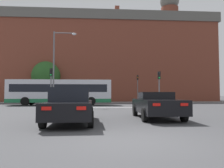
# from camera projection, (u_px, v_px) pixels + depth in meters

# --- Properties ---
(ground_plane) EXTENTS (400.00, 400.00, 0.00)m
(ground_plane) POSITION_uv_depth(u_px,v_px,m) (135.00, 142.00, 5.81)
(ground_plane) COLOR #3D3D3F
(stop_line_strip) EXTENTS (8.45, 0.30, 0.01)m
(stop_line_strip) POSITION_uv_depth(u_px,v_px,m) (108.00, 108.00, 21.37)
(stop_line_strip) COLOR silver
(stop_line_strip) RESTS_ON ground_plane
(far_pavement) EXTENTS (69.39, 2.50, 0.01)m
(far_pavement) POSITION_uv_depth(u_px,v_px,m) (103.00, 102.00, 36.52)
(far_pavement) COLOR #A09B91
(far_pavement) RESTS_ON ground_plane
(brick_civic_building) EXTENTS (46.65, 11.36, 23.97)m
(brick_civic_building) POSITION_uv_depth(u_px,v_px,m) (102.00, 59.00, 46.36)
(brick_civic_building) COLOR brown
(brick_civic_building) RESTS_ON ground_plane
(car_saloon_left) EXTENTS (2.09, 4.95, 1.56)m
(car_saloon_left) POSITION_uv_depth(u_px,v_px,m) (71.00, 105.00, 9.69)
(car_saloon_left) COLOR black
(car_saloon_left) RESTS_ON ground_plane
(car_roadster_right) EXTENTS (2.14, 4.79, 1.39)m
(car_roadster_right) POSITION_uv_depth(u_px,v_px,m) (156.00, 105.00, 11.55)
(car_roadster_right) COLOR black
(car_roadster_right) RESTS_ON ground_plane
(bus_crossing_lead) EXTENTS (12.18, 2.68, 3.03)m
(bus_crossing_lead) POSITION_uv_depth(u_px,v_px,m) (60.00, 92.00, 26.39)
(bus_crossing_lead) COLOR silver
(bus_crossing_lead) RESTS_ON ground_plane
(traffic_light_far_right) EXTENTS (0.26, 0.31, 4.58)m
(traffic_light_far_right) POSITION_uv_depth(u_px,v_px,m) (138.00, 84.00, 36.74)
(traffic_light_far_right) COLOR slate
(traffic_light_far_right) RESTS_ON ground_plane
(traffic_light_near_left) EXTENTS (0.26, 0.31, 3.90)m
(traffic_light_near_left) POSITION_uv_depth(u_px,v_px,m) (51.00, 81.00, 21.87)
(traffic_light_near_left) COLOR slate
(traffic_light_near_left) RESTS_ON ground_plane
(traffic_light_near_right) EXTENTS (0.26, 0.31, 3.66)m
(traffic_light_near_right) POSITION_uv_depth(u_px,v_px,m) (159.00, 83.00, 22.54)
(traffic_light_near_right) COLOR slate
(traffic_light_near_right) RESTS_ON ground_plane
(street_lamp_junction) EXTENTS (2.50, 0.36, 8.16)m
(street_lamp_junction) POSITION_uv_depth(u_px,v_px,m) (58.00, 61.00, 23.64)
(street_lamp_junction) COLOR slate
(street_lamp_junction) RESTS_ON ground_plane
(pedestrian_waiting) EXTENTS (0.45, 0.35, 1.69)m
(pedestrian_waiting) POSITION_uv_depth(u_px,v_px,m) (53.00, 96.00, 36.11)
(pedestrian_waiting) COLOR black
(pedestrian_waiting) RESTS_ON ground_plane
(pedestrian_walking_east) EXTENTS (0.27, 0.43, 1.64)m
(pedestrian_walking_east) POSITION_uv_depth(u_px,v_px,m) (79.00, 97.00, 36.40)
(pedestrian_walking_east) COLOR brown
(pedestrian_walking_east) RESTS_ON ground_plane
(pedestrian_walking_west) EXTENTS (0.46, 0.37, 1.83)m
(pedestrian_walking_west) POSITION_uv_depth(u_px,v_px,m) (93.00, 96.00, 37.29)
(pedestrian_walking_west) COLOR brown
(pedestrian_walking_west) RESTS_ON ground_plane
(tree_by_building) EXTENTS (5.10, 5.10, 7.32)m
(tree_by_building) POSITION_uv_depth(u_px,v_px,m) (46.00, 76.00, 39.48)
(tree_by_building) COLOR #4C3823
(tree_by_building) RESTS_ON ground_plane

